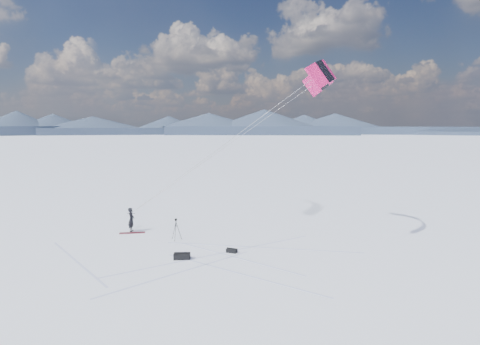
% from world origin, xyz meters
% --- Properties ---
extents(ground, '(1800.00, 1800.00, 0.00)m').
position_xyz_m(ground, '(0.00, 0.00, 0.00)').
color(ground, white).
extents(horizon_hills, '(704.00, 705.94, 8.18)m').
position_xyz_m(horizon_hills, '(-0.00, 0.00, 3.22)').
color(horizon_hills, '#1F283B').
rests_on(horizon_hills, ground).
extents(snow_tracks, '(14.76, 10.25, 0.01)m').
position_xyz_m(snow_tracks, '(-0.65, -0.35, 0.00)').
color(snow_tracks, '#A5AFD3').
rests_on(snow_tracks, ground).
extents(snowkiter, '(0.50, 0.66, 1.64)m').
position_xyz_m(snowkiter, '(-3.53, 2.81, 0.00)').
color(snowkiter, black).
rests_on(snowkiter, ground).
extents(snowboard, '(1.67, 0.85, 0.04)m').
position_xyz_m(snowboard, '(-3.31, 2.43, 0.02)').
color(snowboard, maroon).
rests_on(snowboard, ground).
extents(tripod, '(0.64, 0.58, 1.36)m').
position_xyz_m(tripod, '(0.12, 1.47, 0.88)').
color(tripod, black).
rests_on(tripod, ground).
extents(gear_bag_a, '(0.94, 0.59, 0.39)m').
position_xyz_m(gear_bag_a, '(1.66, -1.96, 0.17)').
color(gear_bag_a, black).
rests_on(gear_bag_a, ground).
extents(gear_bag_b, '(0.65, 0.41, 0.27)m').
position_xyz_m(gear_bag_b, '(4.06, -0.37, 0.12)').
color(gear_bag_b, black).
rests_on(gear_bag_b, ground).
extents(power_kite, '(13.55, 6.10, 9.76)m').
position_xyz_m(power_kite, '(8.81, 3.45, 10.09)').
color(power_kite, '#D1185E').
rests_on(power_kite, ground).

